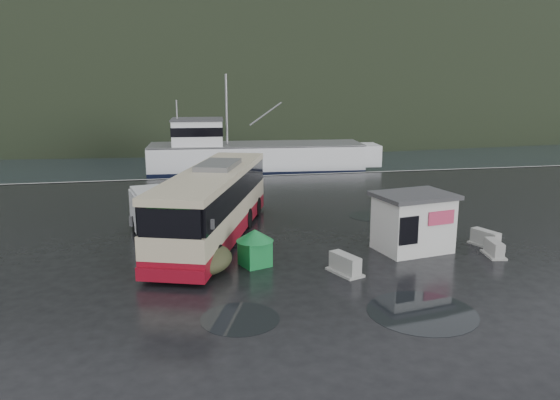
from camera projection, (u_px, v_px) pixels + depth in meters
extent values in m
plane|color=black|center=(258.00, 257.00, 24.39)|extent=(160.00, 160.00, 0.00)
cube|color=black|center=(189.00, 110.00, 129.76)|extent=(300.00, 180.00, 0.02)
cube|color=#999993|center=(221.00, 177.00, 43.54)|extent=(160.00, 0.60, 1.50)
ellipsoid|color=black|center=(202.00, 93.00, 265.69)|extent=(780.00, 540.00, 570.00)
cylinder|color=black|center=(422.00, 312.00, 18.63)|extent=(3.77, 3.77, 0.01)
cylinder|color=black|center=(240.00, 319.00, 18.12)|extent=(2.67, 2.67, 0.01)
cylinder|color=black|center=(369.00, 216.00, 31.45)|extent=(2.37, 2.37, 0.01)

